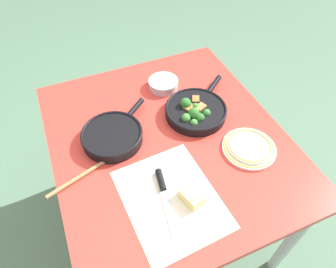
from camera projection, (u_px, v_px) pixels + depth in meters
The scene contains 10 objects.
ground_plane at pixel (168, 217), 1.77m from camera, with size 14.00×14.00×0.00m, color #51755B.
dining_table_red at pixel (168, 150), 1.29m from camera, with size 1.05×0.92×0.72m.
skillet_broccoli at pixel (196, 110), 1.29m from camera, with size 0.31×0.35×0.08m.
skillet_eggs at pixel (113, 136), 1.20m from camera, with size 0.28×0.31×0.05m.
wooden_spoon at pixel (99, 165), 1.12m from camera, with size 0.13×0.34×0.02m.
parchment_sheet at pixel (171, 199), 1.04m from camera, with size 0.41×0.33×0.00m.
grater_knife at pixel (164, 191), 1.05m from camera, with size 0.25×0.06×0.02m.
cheese_block at pixel (192, 196), 1.02m from camera, with size 0.10×0.08×0.04m.
dinner_plate_stack at pixel (249, 147), 1.17m from camera, with size 0.21×0.21×0.03m.
prep_bowl_steel at pixel (163, 84), 1.42m from camera, with size 0.14×0.14×0.04m.
Camera 1 is at (-0.74, 0.31, 1.65)m, focal length 32.00 mm.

